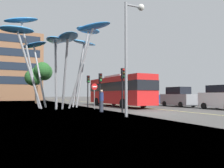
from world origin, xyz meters
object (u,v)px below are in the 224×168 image
pedestrian (101,101)px  street_lamp (130,43)px  traffic_light_kerb_far (100,83)px  car_parked_far (146,97)px  car_parked_near (222,98)px  car_parked_mid (178,97)px  red_bus (119,90)px  leaf_sculpture (59,41)px  traffic_light_kerb_near (123,80)px  no_entry_sign (94,92)px  traffic_light_island_mid (88,84)px

pedestrian → street_lamp: bearing=-86.9°
traffic_light_kerb_far → street_lamp: size_ratio=0.46×
car_parked_far → traffic_light_kerb_far: bearing=-144.2°
car_parked_near → pedestrian: bearing=169.0°
traffic_light_kerb_far → car_parked_mid: (9.82, 0.38, -1.43)m
traffic_light_kerb_far → car_parked_far: 12.41m
red_bus → leaf_sculpture: 8.48m
traffic_light_kerb_near → no_entry_sign: 4.65m
traffic_light_kerb_near → car_parked_mid: size_ratio=0.77×
car_parked_mid → street_lamp: 13.75m
traffic_light_kerb_near → street_lamp: (-0.98, -2.92, 2.21)m
street_lamp → pedestrian: 5.74m
no_entry_sign → pedestrian: bearing=-100.1°
traffic_light_island_mid → no_entry_sign: bearing=-99.2°
red_bus → traffic_light_kerb_near: size_ratio=3.42×
traffic_light_kerb_far → car_parked_near: traffic_light_kerb_far is taller
traffic_light_kerb_far → pedestrian: 3.68m
red_bus → no_entry_sign: (-4.20, -3.29, -0.34)m
leaf_sculpture → car_parked_mid: size_ratio=2.48×
traffic_light_kerb_near → car_parked_far: traffic_light_kerb_near is taller
traffic_light_island_mid → car_parked_mid: traffic_light_island_mid is taller
red_bus → car_parked_mid: red_bus is taller
red_bus → traffic_light_island_mid: (-3.62, 0.23, 0.56)m
car_parked_near → pedestrian: (-11.14, 2.16, -0.17)m
leaf_sculpture → car_parked_near: leaf_sculpture is taller
red_bus → no_entry_sign: bearing=-141.9°
red_bus → car_parked_near: 10.74m
car_parked_near → traffic_light_kerb_far: bearing=152.2°
car_parked_mid → no_entry_sign: bearing=-178.0°
car_parked_near → no_entry_sign: size_ratio=1.68×
traffic_light_island_mid → street_lamp: 11.21m
no_entry_sign → street_lamp: bearing=-92.5°
traffic_light_kerb_near → car_parked_mid: (9.74, 4.88, -1.44)m
car_parked_far → pedestrian: bearing=-137.1°
street_lamp → no_entry_sign: (0.32, 7.44, -3.07)m
traffic_light_island_mid → car_parked_near: 13.42m
car_parked_near → car_parked_mid: (-0.18, 5.66, -0.02)m
leaf_sculpture → traffic_light_kerb_near: leaf_sculpture is taller
car_parked_near → pedestrian: car_parked_near is taller
leaf_sculpture → car_parked_mid: (13.11, -2.84, -5.84)m
traffic_light_kerb_far → street_lamp: street_lamp is taller
street_lamp → red_bus: bearing=67.2°
traffic_light_kerb_near → street_lamp: bearing=-108.6°
red_bus → street_lamp: 11.96m
car_parked_near → car_parked_far: (-0.01, 12.49, -0.08)m
traffic_light_kerb_far → car_parked_far: size_ratio=0.82×
traffic_light_island_mid → pedestrian: (-1.13, -6.67, -1.62)m
red_bus → no_entry_sign: red_bus is taller
traffic_light_island_mid → car_parked_far: traffic_light_island_mid is taller
pedestrian → red_bus: bearing=53.5°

